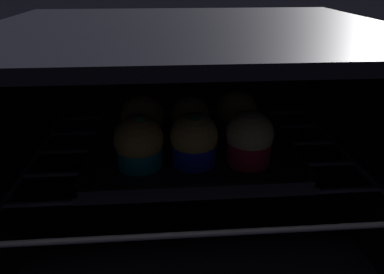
# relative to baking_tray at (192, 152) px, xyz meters

# --- Properties ---
(oven_cavity) EXTENTS (0.59, 0.47, 0.37)m
(oven_cavity) POSITION_rel_baking_tray_xyz_m (0.00, 0.04, 0.02)
(oven_cavity) COLOR black
(oven_cavity) RESTS_ON ground
(oven_rack) EXTENTS (0.55, 0.42, 0.01)m
(oven_rack) POSITION_rel_baking_tray_xyz_m (0.00, 0.00, -0.01)
(oven_rack) COLOR #42424C
(oven_rack) RESTS_ON oven_cavity
(baking_tray) EXTENTS (0.34, 0.25, 0.02)m
(baking_tray) POSITION_rel_baking_tray_xyz_m (0.00, 0.00, 0.00)
(baking_tray) COLOR black
(baking_tray) RESTS_ON oven_rack
(muffin_row0_col0) EXTENTS (0.08, 0.08, 0.09)m
(muffin_row0_col0) POSITION_rel_baking_tray_xyz_m (-0.08, -0.04, 0.04)
(muffin_row0_col0) COLOR #0C8C84
(muffin_row0_col0) RESTS_ON baking_tray
(muffin_row0_col1) EXTENTS (0.07, 0.07, 0.09)m
(muffin_row0_col1) POSITION_rel_baking_tray_xyz_m (-0.00, -0.04, 0.04)
(muffin_row0_col1) COLOR #1928B7
(muffin_row0_col1) RESTS_ON baking_tray
(muffin_row0_col2) EXTENTS (0.07, 0.07, 0.08)m
(muffin_row0_col2) POSITION_rel_baking_tray_xyz_m (0.09, -0.05, 0.04)
(muffin_row0_col2) COLOR red
(muffin_row0_col2) RESTS_ON baking_tray
(muffin_row1_col0) EXTENTS (0.08, 0.08, 0.08)m
(muffin_row1_col0) POSITION_rel_baking_tray_xyz_m (-0.08, 0.04, 0.04)
(muffin_row1_col0) COLOR red
(muffin_row1_col0) RESTS_ON baking_tray
(muffin_row1_col1) EXTENTS (0.07, 0.07, 0.08)m
(muffin_row1_col1) POSITION_rel_baking_tray_xyz_m (0.00, 0.04, 0.04)
(muffin_row1_col1) COLOR #1928B7
(muffin_row1_col1) RESTS_ON baking_tray
(muffin_row1_col2) EXTENTS (0.07, 0.07, 0.09)m
(muffin_row1_col2) POSITION_rel_baking_tray_xyz_m (0.08, 0.04, 0.05)
(muffin_row1_col2) COLOR #7A238C
(muffin_row1_col2) RESTS_ON baking_tray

